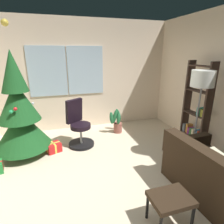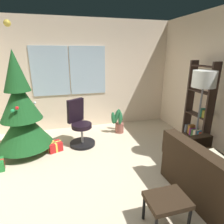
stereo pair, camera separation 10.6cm
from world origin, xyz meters
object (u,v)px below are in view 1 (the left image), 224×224
at_px(gift_box_red, 54,147).
at_px(bookshelf, 196,112).
at_px(footstool, 170,201).
at_px(floor_lamp, 202,85).
at_px(holiday_tree, 20,115).
at_px(office_chair, 79,128).
at_px(potted_plant, 117,122).

height_order(gift_box_red, bookshelf, bookshelf).
xyz_separation_m(footstool, floor_lamp, (1.25, 1.12, 1.11)).
bearing_deg(floor_lamp, bookshelf, 50.24).
bearing_deg(holiday_tree, gift_box_red, -11.19).
height_order(holiday_tree, office_chair, holiday_tree).
relative_size(office_chair, bookshelf, 0.56).
bearing_deg(floor_lamp, potted_plant, 120.91).
xyz_separation_m(holiday_tree, office_chair, (1.13, 0.04, -0.44)).
bearing_deg(office_chair, potted_plant, 21.41).
bearing_deg(office_chair, holiday_tree, -177.76).
distance_m(gift_box_red, floor_lamp, 3.10).
bearing_deg(footstool, floor_lamp, 41.86).
xyz_separation_m(bookshelf, potted_plant, (-1.35, 1.20, -0.51)).
bearing_deg(potted_plant, floor_lamp, -59.09).
distance_m(holiday_tree, floor_lamp, 3.40).
height_order(holiday_tree, floor_lamp, holiday_tree).
bearing_deg(bookshelf, footstool, -136.01).
bearing_deg(gift_box_red, bookshelf, -12.48).
xyz_separation_m(office_chair, floor_lamp, (2.00, -1.25, 1.06)).
distance_m(gift_box_red, bookshelf, 3.08).
height_order(bookshelf, floor_lamp, bookshelf).
bearing_deg(footstool, office_chair, 107.42).
xyz_separation_m(footstool, potted_plant, (0.27, 2.77, -0.06)).
relative_size(footstool, bookshelf, 0.26).
height_order(holiday_tree, bookshelf, holiday_tree).
distance_m(footstool, floor_lamp, 2.02).
xyz_separation_m(footstool, gift_box_red, (-1.31, 2.21, -0.25)).
distance_m(footstool, potted_plant, 2.78).
height_order(gift_box_red, floor_lamp, floor_lamp).
relative_size(footstool, holiday_tree, 0.19).
bearing_deg(potted_plant, gift_box_red, -160.67).
bearing_deg(gift_box_red, floor_lamp, -23.08).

